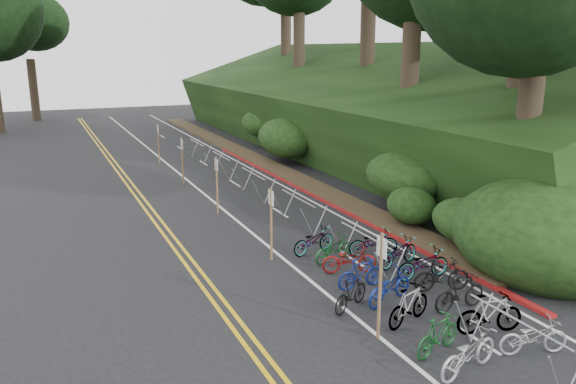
% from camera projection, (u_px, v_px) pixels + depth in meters
% --- Properties ---
extents(ground, '(120.00, 120.00, 0.00)m').
position_uv_depth(ground, '(326.00, 328.00, 14.20)').
color(ground, black).
rests_on(ground, ground).
extents(road_markings, '(7.47, 80.00, 0.01)m').
position_uv_depth(road_markings, '(225.00, 219.00, 23.37)').
color(road_markings, gold).
rests_on(road_markings, ground).
extents(red_curb, '(0.25, 28.00, 0.10)m').
position_uv_depth(red_curb, '(313.00, 195.00, 27.06)').
color(red_curb, maroon).
rests_on(red_curb, ground).
extents(embankment, '(14.30, 48.14, 9.11)m').
position_uv_depth(embankment, '(366.00, 119.00, 35.55)').
color(embankment, black).
rests_on(embankment, ground).
extents(bike_rack_front, '(1.17, 2.84, 1.23)m').
position_uv_depth(bike_rack_front, '(516.00, 334.00, 12.13)').
color(bike_rack_front, '#9A9DA3').
rests_on(bike_rack_front, ground).
extents(bike_racks_rest, '(1.14, 23.00, 1.17)m').
position_uv_depth(bike_racks_rest, '(253.00, 180.00, 26.67)').
color(bike_racks_rest, '#9A9DA3').
rests_on(bike_racks_rest, ground).
extents(signpost_near, '(0.08, 0.40, 2.70)m').
position_uv_depth(signpost_near, '(380.00, 279.00, 13.36)').
color(signpost_near, brown).
rests_on(signpost_near, ground).
extents(signposts_rest, '(0.08, 18.40, 2.50)m').
position_uv_depth(signposts_rest, '(198.00, 168.00, 26.46)').
color(signposts_rest, brown).
rests_on(signposts_rest, ground).
extents(bike_front, '(1.13, 1.59, 0.94)m').
position_uv_depth(bike_front, '(351.00, 293.00, 15.16)').
color(bike_front, black).
rests_on(bike_front, ground).
extents(bike_valet, '(3.39, 9.94, 1.05)m').
position_uv_depth(bike_valet, '(405.00, 279.00, 16.04)').
color(bike_valet, '#9E9EA3').
rests_on(bike_valet, ground).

